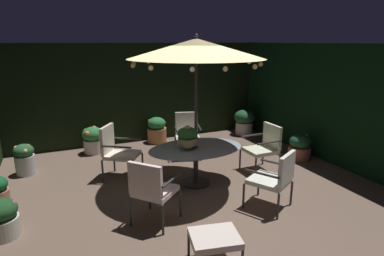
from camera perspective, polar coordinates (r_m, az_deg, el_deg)
name	(u,v)px	position (r m, az deg, el deg)	size (l,w,h in m)	color
ground_plane	(193,192)	(5.76, 0.24, -11.32)	(7.16, 7.17, 0.02)	brown
hedge_backdrop_rear	(140,93)	(8.50, -9.31, 6.28)	(7.16, 0.30, 2.54)	black
hedge_backdrop_right	(343,106)	(7.38, 25.42, 3.64)	(0.30, 7.17, 2.54)	black
patio_dining_table	(196,153)	(5.82, 0.70, -4.52)	(1.76, 1.20, 0.71)	#322C2F
patio_umbrella	(196,49)	(5.48, 0.77, 13.97)	(2.34, 2.34, 2.69)	#2F2E31
centerpiece_planter	(187,136)	(5.64, -0.81, -1.46)	(0.37, 0.37, 0.43)	tan
patio_chair_north	(117,149)	(6.26, -13.35, -3.68)	(0.83, 0.81, 1.03)	#312F2E
patio_chair_northeast	(151,187)	(4.59, -7.27, -10.52)	(0.79, 0.79, 0.99)	#30302F
patio_chair_east	(275,177)	(5.15, 14.67, -8.42)	(0.79, 0.80, 0.95)	#312F30
patio_chair_southeast	(265,145)	(6.59, 12.87, -2.99)	(0.61, 0.59, 0.96)	#322A2C
patio_chair_south	(187,132)	(7.28, -0.85, -0.75)	(0.71, 0.72, 0.99)	#292D2D
ottoman_footrest	(215,239)	(3.93, 4.08, -19.19)	(0.65, 0.57, 0.40)	#2D302D
potted_plant_back_center	(25,159)	(7.13, -27.77, -4.90)	(0.37, 0.37, 0.62)	silver
potted_plant_left_near	(244,121)	(9.13, 9.33, 1.20)	(0.57, 0.57, 0.70)	beige
potted_plant_back_left	(300,147)	(7.57, 18.72, -3.19)	(0.50, 0.50, 0.57)	#A05C43
potted_plant_back_right	(2,218)	(5.12, -30.86, -13.69)	(0.42, 0.42, 0.54)	beige
potted_plant_right_near	(93,139)	(7.86, -17.28, -1.95)	(0.48, 0.48, 0.63)	beige
potted_plant_left_far	(157,130)	(8.37, -6.32, -0.35)	(0.50, 0.50, 0.67)	#A56F42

